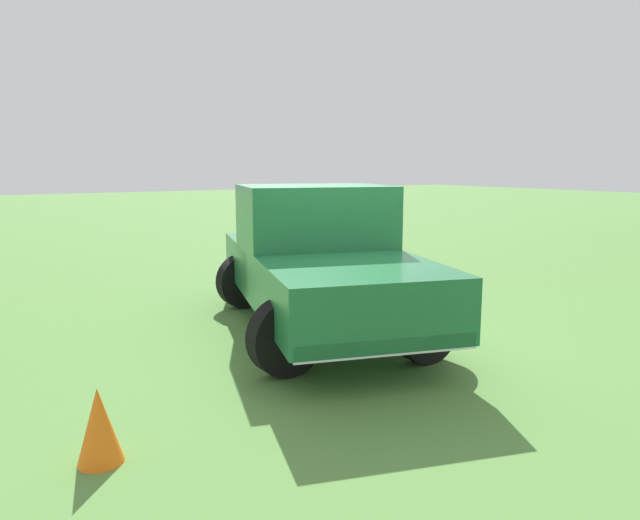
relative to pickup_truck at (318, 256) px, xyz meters
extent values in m
plane|color=#54843D|center=(0.03, -0.37, -0.93)|extent=(80.00, 80.00, 0.00)
cylinder|color=black|center=(0.25, -1.74, -0.54)|extent=(0.79, 0.22, 0.79)
cylinder|color=black|center=(-1.19, -1.29, -0.54)|extent=(0.79, 0.22, 0.79)
cylinder|color=black|center=(1.12, 1.06, -0.54)|extent=(0.79, 0.22, 0.79)
cylinder|color=black|center=(-0.32, 1.51, -0.54)|extent=(0.79, 0.22, 0.79)
cube|color=#1E6638|center=(-0.44, -1.42, -0.20)|extent=(2.27, 2.29, 0.64)
cube|color=#1E6638|center=(0.05, 0.15, 0.18)|extent=(2.16, 1.94, 1.40)
cube|color=slate|center=(0.05, 0.15, 0.62)|extent=(1.95, 1.68, 0.48)
cube|color=#1E6638|center=(0.32, 1.03, -0.22)|extent=(2.38, 2.64, 0.60)
cube|color=silver|center=(-0.70, -2.24, -0.46)|extent=(1.69, 0.63, 0.16)
cylinder|color=#7A6B51|center=(3.70, 4.65, -0.54)|extent=(0.14, 0.14, 0.80)
cylinder|color=#7A6B51|center=(3.87, 4.54, -0.54)|extent=(0.14, 0.14, 0.80)
cylinder|color=#477F4C|center=(3.78, 4.59, 0.16)|extent=(0.44, 0.44, 0.60)
sphere|color=brown|center=(3.78, 4.59, 0.60)|extent=(0.22, 0.22, 0.22)
cone|color=orange|center=(-3.14, -2.10, -0.66)|extent=(0.32, 0.32, 0.55)
camera|label=1|loc=(-3.94, -6.19, 1.14)|focal=33.13mm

